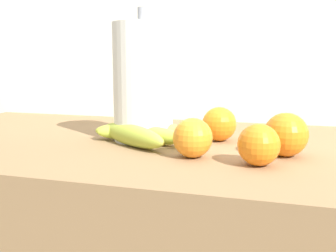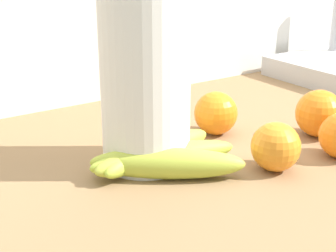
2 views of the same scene
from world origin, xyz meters
The scene contains 6 objects.
wall_back centered at (0.00, 0.34, 0.65)m, with size 2.11×0.06×1.30m, color silver.
banana_bunch centered at (-0.26, -0.03, 0.91)m, with size 0.22×0.20×0.04m.
orange_center centered at (0.03, -0.07, 0.93)m, with size 0.08×0.08×0.08m, color orange.
orange_front centered at (-0.12, -0.12, 0.93)m, with size 0.07×0.07×0.07m, color orange.
orange_far_right centered at (-0.10, 0.04, 0.93)m, with size 0.07×0.07×0.07m, color orange.
paper_towel_roll centered at (-0.26, 0.00, 1.02)m, with size 0.12×0.12×0.27m.
Camera 2 is at (-0.61, -0.58, 1.20)m, focal length 54.52 mm.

